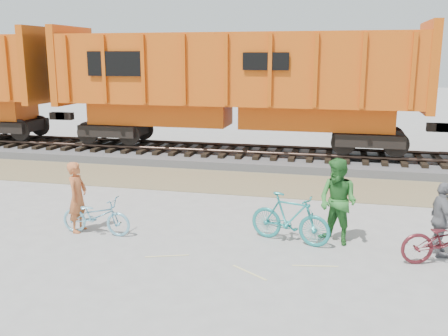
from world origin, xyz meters
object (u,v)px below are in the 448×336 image
(bicycle_teal, at_px, (290,218))
(person_woman, at_px, (441,220))
(person_solo, at_px, (77,197))
(bicycle_blue, at_px, (96,216))
(hopper_car_center, at_px, (235,83))
(person_man, at_px, (338,202))

(bicycle_teal, bearing_deg, person_woman, -74.42)
(bicycle_teal, bearing_deg, person_solo, 111.15)
(bicycle_blue, distance_m, person_solo, 0.64)
(person_solo, bearing_deg, person_woman, -90.32)
(bicycle_teal, xyz_separation_m, person_woman, (3.06, -0.04, 0.22))
(bicycle_teal, distance_m, person_solo, 4.92)
(hopper_car_center, height_order, person_solo, hopper_car_center)
(person_solo, bearing_deg, bicycle_teal, -88.18)
(hopper_car_center, distance_m, bicycle_teal, 9.28)
(person_solo, xyz_separation_m, person_man, (5.89, 0.61, 0.11))
(person_man, bearing_deg, bicycle_teal, -134.31)
(hopper_car_center, distance_m, person_solo, 9.28)
(hopper_car_center, relative_size, person_man, 7.42)
(bicycle_blue, distance_m, person_woman, 7.48)
(person_man, bearing_deg, person_woman, 27.63)
(hopper_car_center, bearing_deg, bicycle_blue, -98.57)
(bicycle_teal, bearing_deg, bicycle_blue, 112.97)
(person_man, height_order, person_woman, person_man)
(bicycle_blue, distance_m, bicycle_teal, 4.42)
(bicycle_teal, relative_size, person_man, 0.98)
(hopper_car_center, distance_m, bicycle_blue, 9.38)
(hopper_car_center, xyz_separation_m, person_woman, (6.11, -8.47, -2.23))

